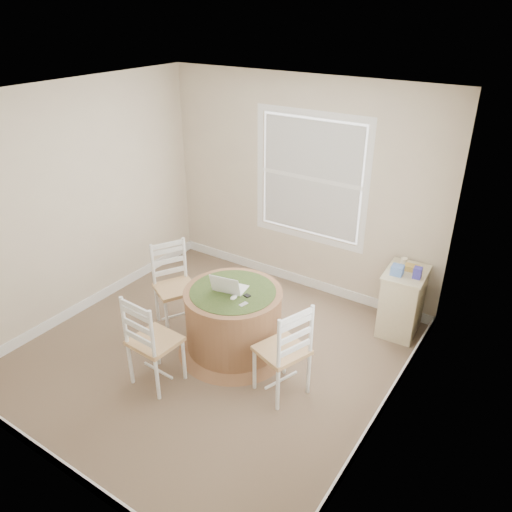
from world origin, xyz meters
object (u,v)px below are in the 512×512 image
Objects in this scene: chair_left at (176,288)px; chair_right at (282,350)px; round_table at (234,318)px; chair_near at (155,341)px; laptop at (229,288)px; corner_chest at (402,301)px.

chair_left and chair_right have the same top height.
chair_left is at bearing -169.56° from round_table.
chair_left is 1.56m from chair_right.
round_table is at bearing -108.71° from chair_near.
chair_near is at bearing -99.86° from round_table.
laptop is at bearing -167.55° from round_table.
laptop reaches higher than corner_chest.
chair_near is (0.47, -0.82, 0.00)m from chair_left.
chair_right is at bearing -114.94° from corner_chest.
chair_right is 0.86m from laptop.
chair_near is 0.89m from laptop.
chair_near is (-0.32, -0.80, 0.09)m from round_table.
chair_left reaches higher than round_table.
laptop is at bearing -106.11° from chair_near.
corner_chest reaches higher than round_table.
round_table is 1.24× the size of chair_right.
laptop is at bearing -140.78° from corner_chest.
laptop is (-0.04, -0.00, 0.35)m from round_table.
chair_left is at bearing -80.93° from chair_right.
laptop is (-0.78, 0.27, 0.27)m from chair_right.
corner_chest is at bearing -147.32° from laptop.
chair_near reaches higher than laptop.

